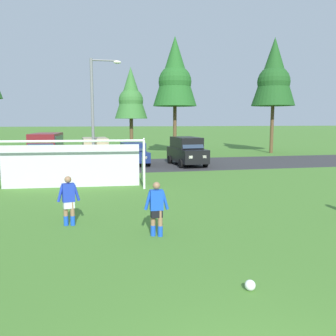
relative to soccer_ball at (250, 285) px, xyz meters
name	(u,v)px	position (x,y,z in m)	size (l,w,h in m)	color
ground_plane	(133,187)	(-1.03, 11.80, -0.11)	(400.00, 400.00, 0.00)	#477A2D
parking_lot_strip	(119,165)	(-1.03, 21.08, -0.11)	(52.00, 8.40, 0.01)	#333335
soccer_ball	(250,285)	(0.00, 0.00, 0.00)	(0.22, 0.22, 0.22)	white
soccer_goal	(71,163)	(-4.11, 12.31, 1.18)	(7.53, 2.43, 2.57)	white
player_midfield_center	(157,209)	(-1.24, 3.80, 0.71)	(0.73, 0.24, 1.64)	#936B4C
player_winger_left	(69,201)	(-3.85, 5.49, 0.71)	(0.75, 0.33, 1.64)	#936B4C
parked_car_slot_far_left	(47,150)	(-6.24, 20.63, 1.23)	(2.45, 4.92, 2.52)	maroon
parked_car_slot_left	(95,152)	(-2.79, 20.70, 1.00)	(2.34, 4.70, 2.16)	tan
parked_car_slot_center_left	(133,154)	(0.11, 21.41, 0.77)	(2.28, 4.32, 1.72)	navy
parked_car_slot_center	(187,151)	(4.12, 20.20, 1.00)	(2.39, 4.73, 2.16)	black
tree_center_back	(131,95)	(0.94, 29.96, 5.87)	(3.27, 3.27, 8.72)	brown
tree_mid_right	(175,74)	(5.29, 29.23, 7.95)	(4.39, 4.39, 11.72)	brown
tree_right_edge	(274,74)	(15.71, 28.59, 8.11)	(4.48, 4.48, 11.94)	brown
street_lamp	(96,115)	(-2.76, 16.77, 3.64)	(2.00, 0.32, 7.23)	slate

